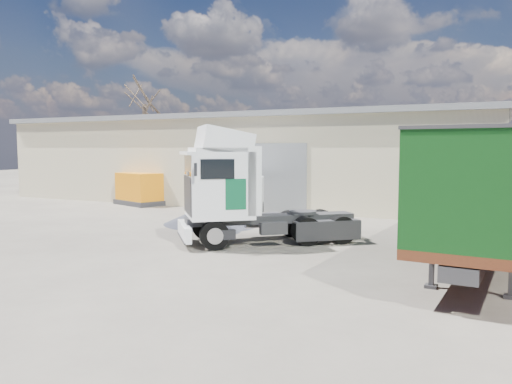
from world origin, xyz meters
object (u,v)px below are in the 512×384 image
at_px(tractor_unit, 241,194).
at_px(box_trailer, 488,184).
at_px(orange_skip, 140,191).
at_px(bare_tree, 144,93).
at_px(panel_van, 240,199).

relative_size(tractor_unit, box_trailer, 0.53).
bearing_deg(box_trailer, orange_skip, 161.96).
bearing_deg(box_trailer, tractor_unit, -172.01).
distance_m(bare_tree, orange_skip, 14.57).
relative_size(tractor_unit, panel_van, 1.20).
bearing_deg(bare_tree, orange_skip, -53.27).
bearing_deg(orange_skip, panel_van, -0.71).
height_order(tractor_unit, orange_skip, tractor_unit).
xyz_separation_m(bare_tree, tractor_unit, (18.56, -18.31, -6.19)).
bearing_deg(panel_van, bare_tree, 118.67).
distance_m(box_trailer, panel_van, 11.54).
xyz_separation_m(box_trailer, panel_van, (-10.52, 4.56, -1.31)).
bearing_deg(box_trailer, bare_tree, 149.93).
relative_size(bare_tree, panel_van, 1.89).
distance_m(bare_tree, box_trailer, 32.29).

